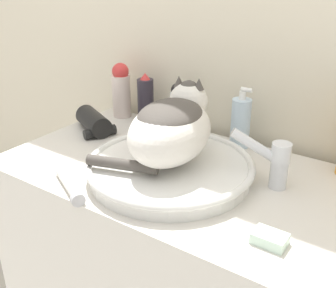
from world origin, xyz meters
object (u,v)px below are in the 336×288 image
(faucet, at_px, (274,160))
(cream_tube, at_px, (70,184))
(soap_pump_bottle, at_px, (241,122))
(hair_dryer, at_px, (94,122))
(cat, at_px, (172,126))
(soap_bar, at_px, (270,239))
(hairspray_can_black, at_px, (146,100))
(deodorant_stick, at_px, (177,107))
(lotion_bottle_white, at_px, (121,90))

(faucet, bearing_deg, cream_tube, 12.62)
(faucet, distance_m, soap_pump_bottle, 0.25)
(faucet, bearing_deg, hair_dryer, -24.55)
(cat, xyz_separation_m, hair_dryer, (-0.38, 0.10, -0.11))
(hair_dryer, bearing_deg, soap_bar, -172.81)
(soap_pump_bottle, height_order, cream_tube, soap_pump_bottle)
(cream_tube, distance_m, hair_dryer, 0.37)
(soap_pump_bottle, bearing_deg, cat, -103.55)
(soap_pump_bottle, distance_m, soap_bar, 0.48)
(hairspray_can_black, distance_m, hair_dryer, 0.19)
(cat, xyz_separation_m, faucet, (0.24, 0.09, -0.07))
(soap_bar, bearing_deg, cat, 158.60)
(cat, distance_m, deodorant_stick, 0.32)
(deodorant_stick, height_order, hairspray_can_black, hairspray_can_black)
(faucet, distance_m, soap_bar, 0.24)
(lotion_bottle_white, bearing_deg, soap_bar, -28.61)
(lotion_bottle_white, xyz_separation_m, soap_bar, (0.72, -0.39, -0.08))
(cat, bearing_deg, soap_pump_bottle, -22.74)
(cream_tube, bearing_deg, hair_dryer, 124.61)
(soap_pump_bottle, xyz_separation_m, deodorant_stick, (-0.23, 0.00, 0.00))
(faucet, bearing_deg, deodorant_stick, -47.13)
(hair_dryer, xyz_separation_m, soap_bar, (0.70, -0.23, -0.02))
(cat, distance_m, lotion_bottle_white, 0.48)
(hairspray_can_black, height_order, hair_dryer, hairspray_can_black)
(cat, bearing_deg, soap_bar, -120.59)
(soap_pump_bottle, relative_size, soap_bar, 2.70)
(cream_tube, bearing_deg, faucet, 36.21)
(deodorant_stick, bearing_deg, soap_bar, -39.04)
(hair_dryer, bearing_deg, deodorant_stick, -117.65)
(faucet, xyz_separation_m, hairspray_can_black, (-0.53, 0.17, 0.01))
(lotion_bottle_white, height_order, deodorant_stick, lotion_bottle_white)
(faucet, xyz_separation_m, hair_dryer, (-0.62, 0.01, -0.04))
(faucet, distance_m, deodorant_stick, 0.44)
(deodorant_stick, relative_size, hairspray_can_black, 0.92)
(cat, relative_size, cream_tube, 1.84)
(hairspray_can_black, xyz_separation_m, hair_dryer, (-0.09, -0.16, -0.05))
(lotion_bottle_white, distance_m, soap_bar, 0.83)
(faucet, bearing_deg, lotion_bottle_white, -38.92)
(lotion_bottle_white, height_order, hair_dryer, lotion_bottle_white)
(deodorant_stick, relative_size, hair_dryer, 0.87)
(soap_pump_bottle, bearing_deg, deodorant_stick, 180.00)
(lotion_bottle_white, bearing_deg, faucet, -15.32)
(faucet, distance_m, cream_tube, 0.51)
(cream_tube, height_order, hair_dryer, hair_dryer)
(hairspray_can_black, distance_m, cream_tube, 0.49)
(faucet, xyz_separation_m, soap_pump_bottle, (-0.17, 0.17, 0.00))
(cream_tube, xyz_separation_m, soap_bar, (0.49, 0.08, -0.00))
(faucet, bearing_deg, cat, -2.49)
(soap_pump_bottle, relative_size, deodorant_stick, 1.17)
(faucet, height_order, cream_tube, faucet)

